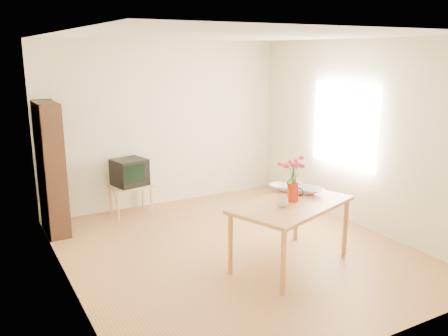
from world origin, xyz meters
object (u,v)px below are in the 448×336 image
pitcher (293,193)px  mug (282,202)px  table (291,210)px  television (129,172)px  bowl (297,176)px

pitcher → mug: pitcher is taller
table → television: (-1.06, 2.63, -0.01)m
pitcher → bowl: 0.39m
bowl → television: (-1.37, 2.30, -0.29)m
table → mug: bearing=177.1°
table → television: size_ratio=3.03×
table → television: bearing=92.6°
television → bowl: bearing=-71.9°
pitcher → table: bearing=-169.2°
bowl → pitcher: bearing=-134.4°
pitcher → bowl: size_ratio=0.51×
mug → bowl: bearing=-176.6°
mug → television: bearing=-106.1°
mug → television: 2.83m
table → pitcher: 0.20m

